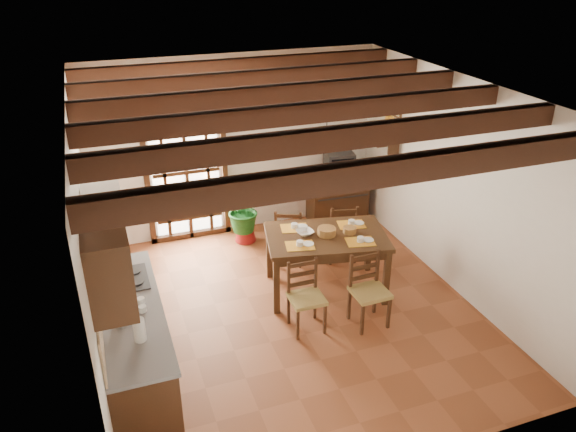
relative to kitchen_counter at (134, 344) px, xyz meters
name	(u,v)px	position (x,y,z in m)	size (l,w,h in m)	color
ground_plane	(291,311)	(1.96, 0.60, -0.47)	(5.00, 5.00, 0.00)	brown
room_shell	(292,179)	(1.96, 0.60, 1.34)	(4.52, 5.02, 2.81)	silver
ceiling_beams	(292,103)	(1.96, 0.60, 2.22)	(4.50, 4.34, 0.20)	black
french_door	(186,167)	(1.16, 3.05, 0.70)	(1.26, 0.11, 2.32)	white
kitchen_counter	(134,344)	(0.00, 0.00, 0.00)	(0.64, 2.25, 1.38)	#341E10
upper_cabinet	(108,265)	(-0.12, -0.70, 1.38)	(0.35, 0.80, 0.70)	#341E10
range_hood	(104,214)	(-0.09, 0.55, 1.26)	(0.38, 0.60, 0.54)	white
counter_items	(128,300)	(0.00, 0.09, 0.49)	(0.50, 1.43, 0.25)	black
dining_table	(326,242)	(2.55, 0.92, 0.25)	(1.71, 1.29, 0.83)	#3A2413
chair_near_left	(306,309)	(2.01, 0.23, -0.20)	(0.40, 0.39, 0.87)	#9E8543
chair_near_right	(369,303)	(2.76, 0.07, -0.19)	(0.43, 0.41, 0.91)	#9E8543
chair_far_left	(289,245)	(2.34, 1.77, -0.20)	(0.52, 0.51, 0.88)	#9E8543
chair_far_right	(341,241)	(3.09, 1.61, -0.19)	(0.49, 0.48, 0.90)	#9E8543
table_setting	(327,227)	(2.55, 0.92, 0.48)	(1.12, 0.75, 0.10)	orange
table_bowl	(305,232)	(2.30, 1.03, 0.39)	(0.22, 0.22, 0.05)	white
sideboard	(338,197)	(3.59, 2.83, -0.06)	(0.96, 0.43, 0.82)	#341E10
crt_tv	(339,163)	(3.59, 2.82, 0.53)	(0.50, 0.47, 0.38)	black
fuse_box	(327,115)	(3.46, 3.08, 1.28)	(0.25, 0.03, 0.32)	white
plant_pot	(245,234)	(1.93, 2.61, -0.36)	(0.33, 0.33, 0.20)	maroon
potted_plant	(244,208)	(1.93, 2.61, 0.10)	(1.74, 1.49, 1.94)	#144C19
wall_shelf	(388,142)	(4.10, 2.20, 1.04)	(0.20, 0.42, 0.20)	#341E10
shelf_vase	(389,133)	(4.10, 2.20, 1.18)	(0.15, 0.15, 0.15)	#B2BFB2
shelf_flowers	(390,119)	(4.10, 2.20, 1.38)	(0.14, 0.14, 0.36)	orange
framed_picture	(396,106)	(4.18, 2.20, 1.58)	(0.03, 0.32, 0.32)	brown
pendant_lamp	(326,140)	(2.55, 1.02, 1.60)	(0.36, 0.36, 0.84)	black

